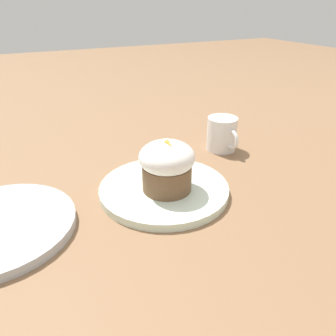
{
  "coord_description": "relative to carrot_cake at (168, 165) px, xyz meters",
  "views": [
    {
      "loc": [
        0.47,
        -0.23,
        0.32
      ],
      "look_at": [
        0.01,
        0.0,
        0.06
      ],
      "focal_mm": 35.0,
      "sensor_mm": 36.0,
      "label": 1
    }
  ],
  "objects": [
    {
      "name": "spoon",
      "position": [
        -0.02,
        -0.01,
        -0.04
      ],
      "size": [
        0.13,
        0.06,
        0.01
      ],
      "color": "#B7B7BC",
      "rests_on": "dessert_plate"
    },
    {
      "name": "coffee_cup",
      "position": [
        -0.13,
        0.21,
        -0.02
      ],
      "size": [
        0.1,
        0.07,
        0.08
      ],
      "color": "white",
      "rests_on": "ground_plane"
    },
    {
      "name": "ground_plane",
      "position": [
        -0.01,
        -0.0,
        -0.06
      ],
      "size": [
        4.0,
        4.0,
        0.0
      ],
      "primitive_type": "plane",
      "color": "#846042"
    },
    {
      "name": "dessert_plate",
      "position": [
        -0.01,
        -0.0,
        -0.06
      ],
      "size": [
        0.24,
        0.24,
        0.01
      ],
      "color": "silver",
      "rests_on": "ground_plane"
    },
    {
      "name": "carrot_cake",
      "position": [
        0.0,
        0.0,
        0.0
      ],
      "size": [
        0.1,
        0.1,
        0.1
      ],
      "color": "brown",
      "rests_on": "dessert_plate"
    }
  ]
}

